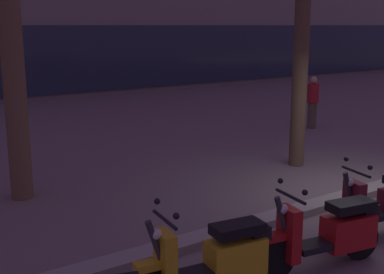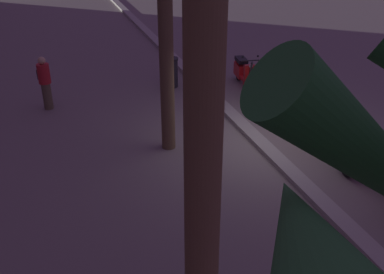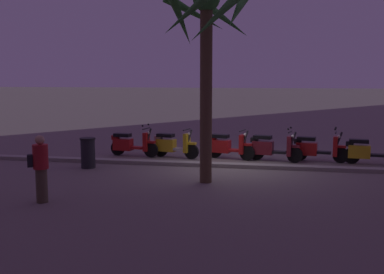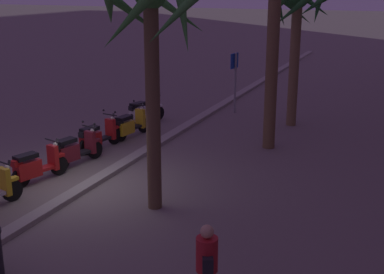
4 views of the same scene
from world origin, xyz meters
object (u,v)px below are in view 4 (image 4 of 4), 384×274
Objects in this scene: scooter_maroon_second_in_line at (75,150)px; scooter_red_tail_end at (36,166)px; scooter_red_mid_front at (97,137)px; pedestrian_strolling_near_curb at (207,269)px; palm_tree_by_mall_entrance at (151,37)px; palm_tree_far_corner at (297,22)px; scooter_yellow_last_in_row at (130,125)px; crossing_sign at (235,76)px; scooter_white_gap_after_mid at (144,112)px.

scooter_red_tail_end is at bearing -5.72° from scooter_maroon_second_in_line.
pedestrian_strolling_near_curb is (6.54, 6.24, 0.36)m from scooter_red_mid_front.
scooter_maroon_second_in_line is 5.15m from palm_tree_by_mall_entrance.
scooter_red_mid_front is 1.09× the size of scooter_red_tail_end.
scooter_red_tail_end is 10.24m from palm_tree_far_corner.
pedestrian_strolling_near_curb is at bearing 49.97° from scooter_maroon_second_in_line.
scooter_yellow_last_in_row is 6.82m from palm_tree_by_mall_entrance.
scooter_yellow_last_in_row is 5.36m from crossing_sign.
palm_tree_by_mall_entrance is at bearing 29.94° from scooter_white_gap_after_mid.
pedestrian_strolling_near_curb is (3.57, 6.19, 0.36)m from scooter_red_tail_end.
scooter_red_mid_front is 0.35× the size of palm_tree_by_mall_entrance.
scooter_red_mid_front is at bearing -42.20° from palm_tree_far_corner.
scooter_white_gap_after_mid is 11.89m from pedestrian_strolling_near_curb.
scooter_red_mid_front is 0.37× the size of palm_tree_far_corner.
pedestrian_strolling_near_curb is at bearing 60.02° from scooter_red_tail_end.
crossing_sign is (-6.45, 2.33, 1.06)m from scooter_red_mid_front.
pedestrian_strolling_near_curb is (5.07, 6.04, 0.35)m from scooter_maroon_second_in_line.
crossing_sign is at bearing -111.91° from palm_tree_far_corner.
scooter_red_mid_front is 5.93m from palm_tree_by_mall_entrance.
palm_tree_far_corner reaches higher than scooter_red_tail_end.
scooter_yellow_last_in_row is (1.82, 0.44, -0.02)m from scooter_white_gap_after_mid.
scooter_yellow_last_in_row is at bearing 171.52° from scooter_red_mid_front.
scooter_red_tail_end is (1.50, -0.15, -0.01)m from scooter_maroon_second_in_line.
scooter_red_tail_end is at bearing -93.13° from palm_tree_by_mall_entrance.
crossing_sign reaches higher than scooter_white_gap_after_mid.
pedestrian_strolling_near_curb reaches higher than scooter_maroon_second_in_line.
scooter_red_mid_front reaches higher than scooter_red_tail_end.
scooter_red_tail_end is 1.10× the size of pedestrian_strolling_near_curb.
palm_tree_by_mall_entrance is (0.20, 3.57, 3.47)m from scooter_red_tail_end.
scooter_red_tail_end is at bearing 0.94° from scooter_red_mid_front.
scooter_white_gap_after_mid is 4.93m from scooter_maroon_second_in_line.
scooter_white_gap_after_mid is 6.42m from scooter_red_tail_end.
crossing_sign is 10.00m from palm_tree_by_mall_entrance.
pedestrian_strolling_near_curb is at bearing 16.74° from crossing_sign.
scooter_white_gap_after_mid is at bearing -68.93° from palm_tree_far_corner.
palm_tree_far_corner is (-1.97, 5.10, 3.28)m from scooter_white_gap_after_mid.
palm_tree_by_mall_entrance reaches higher than crossing_sign.
crossing_sign is at bearing 164.94° from scooter_maroon_second_in_line.
scooter_maroon_second_in_line is at bearing 4.58° from scooter_white_gap_after_mid.
crossing_sign is 1.56× the size of pedestrian_strolling_near_curb.
palm_tree_by_mall_entrance is at bearing 35.11° from scooter_yellow_last_in_row.
pedestrian_strolling_near_curb reaches higher than scooter_yellow_last_in_row.
scooter_white_gap_after_mid is 0.35× the size of palm_tree_far_corner.
scooter_red_mid_front is at bearing 3.23° from scooter_white_gap_after_mid.
palm_tree_far_corner is at bearing 149.91° from scooter_red_tail_end.
crossing_sign reaches higher than scooter_red_mid_front.
scooter_yellow_last_in_row is 4.61m from scooter_red_tail_end.
scooter_red_mid_front is at bearing -19.86° from crossing_sign.
scooter_yellow_last_in_row is 1.06× the size of scooter_red_tail_end.
palm_tree_far_corner is (-8.58, 1.29, -0.18)m from palm_tree_by_mall_entrance.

